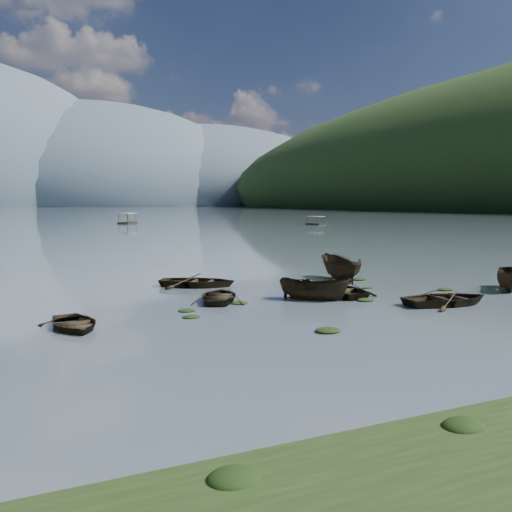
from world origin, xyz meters
name	(u,v)px	position (x,y,z in m)	size (l,w,h in m)	color
ground_plane	(365,319)	(0.00, 0.00, 0.00)	(2400.00, 2400.00, 0.00)	#536068
haze_mtn_c	(92,205)	(140.00, 900.00, 0.00)	(520.00, 520.00, 260.00)	#475666
haze_mtn_d	(200,205)	(320.00, 900.00, 0.00)	(520.00, 520.00, 220.00)	#475666
rowboat_0	(74,328)	(-12.76, 4.04, 0.00)	(2.77, 3.87, 0.80)	black
rowboat_1	(219,301)	(-4.31, 7.80, 0.00)	(3.04, 4.26, 0.88)	black
rowboat_2	(314,300)	(0.64, 5.66, 0.00)	(1.54, 4.09, 1.58)	black
rowboat_3	(337,294)	(2.92, 6.73, 0.00)	(3.49, 4.89, 1.01)	black
rowboat_4	(447,305)	(6.37, 1.27, 0.00)	(3.58, 5.01, 1.04)	black
rowboat_5	(510,290)	(13.74, 3.44, 0.00)	(1.61, 4.27, 1.65)	black
rowboat_6	(198,286)	(-3.57, 13.50, 0.00)	(3.56, 4.98, 1.03)	black
rowboat_8	(340,280)	(6.66, 12.02, 0.00)	(1.90, 5.05, 1.95)	black
weed_clump_0	(328,332)	(-3.02, -1.43, 0.00)	(1.16, 0.95, 0.25)	black
weed_clump_1	(191,318)	(-7.32, 3.96, 0.00)	(0.88, 0.70, 0.19)	black
weed_clump_2	(366,301)	(3.09, 4.16, 0.00)	(1.04, 0.83, 0.22)	black
weed_clump_3	(368,289)	(6.01, 7.87, 0.00)	(0.78, 0.66, 0.17)	black
weed_clump_4	(445,290)	(9.98, 5.15, 0.00)	(1.15, 0.91, 0.24)	black
weed_clump_5	(187,311)	(-6.98, 5.59, 0.00)	(0.93, 0.75, 0.20)	black
weed_clump_6	(240,304)	(-3.68, 6.41, 0.00)	(0.95, 0.79, 0.20)	black
weed_clump_7	(359,280)	(7.87, 11.36, 0.00)	(1.07, 0.86, 0.23)	black
pontoon_centre	(128,224)	(17.53, 125.16, 0.00)	(2.82, 6.76, 2.59)	black
pontoon_right	(315,225)	(57.31, 97.81, 0.00)	(2.17, 5.20, 1.99)	black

